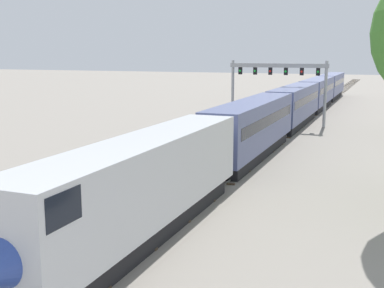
# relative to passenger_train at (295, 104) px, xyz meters

# --- Properties ---
(ground_plane) EXTENTS (400.00, 400.00, 0.00)m
(ground_plane) POSITION_rel_passenger_train_xyz_m (-2.00, -43.54, -2.61)
(ground_plane) COLOR gray
(track_main) EXTENTS (2.60, 200.00, 0.16)m
(track_main) POSITION_rel_passenger_train_xyz_m (0.00, 16.46, -2.54)
(track_main) COLOR slate
(track_main) RESTS_ON ground
(track_near) EXTENTS (2.60, 160.00, 0.16)m
(track_near) POSITION_rel_passenger_train_xyz_m (-5.50, -3.54, -2.54)
(track_near) COLOR slate
(track_near) RESTS_ON ground
(passenger_train) EXTENTS (3.04, 99.86, 4.80)m
(passenger_train) POSITION_rel_passenger_train_xyz_m (0.00, 0.00, 0.00)
(passenger_train) COLOR silver
(passenger_train) RESTS_ON ground
(signal_gantry) EXTENTS (12.10, 0.49, 7.87)m
(signal_gantry) POSITION_rel_passenger_train_xyz_m (-2.25, -0.16, 3.21)
(signal_gantry) COLOR #999BA0
(signal_gantry) RESTS_ON ground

